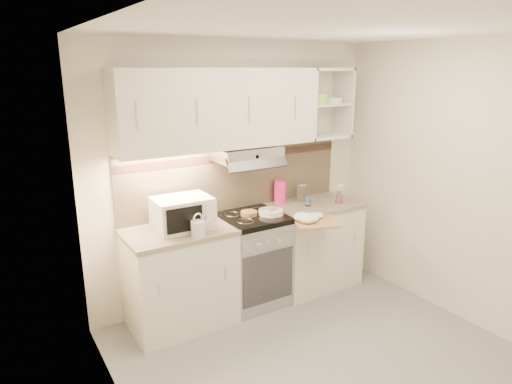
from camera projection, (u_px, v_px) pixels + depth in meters
ground at (323, 359)px, 3.65m from camera, size 3.00×3.00×0.00m
room_shell at (301, 151)px, 3.52m from camera, size 3.04×2.84×2.52m
base_cabinet_left at (180, 279)px, 4.06m from camera, size 0.90×0.60×0.86m
worktop_left at (178, 232)px, 3.94m from camera, size 0.92×0.62×0.04m
base_cabinet_right at (312, 246)px, 4.82m from camera, size 0.90×0.60×0.86m
worktop_right at (314, 205)px, 4.70m from camera, size 0.92×0.62×0.04m
electric_range at (252, 259)px, 4.43m from camera, size 0.60×0.60×0.90m
microwave at (183, 213)px, 3.94m from camera, size 0.49×0.37×0.27m
watering_can at (199, 227)px, 3.79m from camera, size 0.23×0.13×0.20m
plate_stack at (271, 212)px, 4.34m from camera, size 0.24×0.24×0.05m
bread_loaf at (249, 213)px, 4.32m from camera, size 0.16×0.16×0.04m
pink_pitcher at (280, 192)px, 4.68m from camera, size 0.13×0.12×0.24m
glass_jar at (302, 192)px, 4.75m from camera, size 0.10×0.10×0.19m
spice_jar at (308, 201)px, 4.60m from camera, size 0.07×0.07×0.10m
spray_bottle at (339, 195)px, 4.69m from camera, size 0.08×0.08×0.21m
cutting_board at (316, 222)px, 4.22m from camera, size 0.50×0.48×0.02m
dish_towel at (311, 216)px, 4.23m from camera, size 0.32×0.27×0.08m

